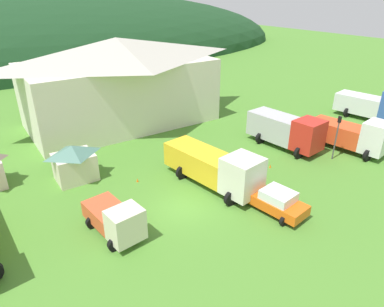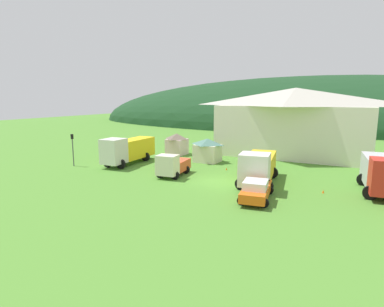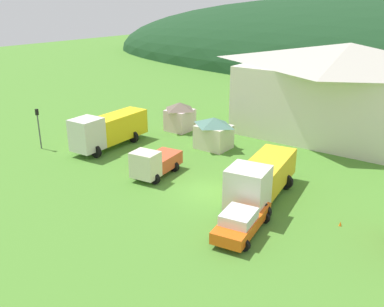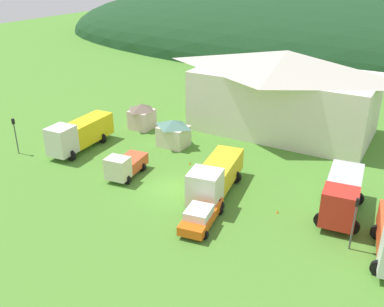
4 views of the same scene
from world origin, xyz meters
name	(u,v)px [view 3 (image 3 of 4)]	position (x,y,z in m)	size (l,w,h in m)	color
ground_plane	(205,191)	(0.00, 0.00, 0.00)	(200.00, 200.00, 0.00)	#4C842D
depot_building	(345,90)	(3.77, 18.07, 4.73)	(20.92, 11.38, 9.19)	silver
play_shed_cream	(214,132)	(-4.61, 8.05, 1.50)	(3.18, 2.67, 2.91)	beige
play_shed_pink	(180,116)	(-10.54, 10.62, 1.53)	(2.62, 2.70, 2.98)	beige
flatbed_truck_yellow	(108,129)	(-12.51, 2.44, 1.78)	(3.26, 8.25, 3.34)	silver
light_truck_cream	(154,163)	(-4.65, -0.20, 1.15)	(2.78, 4.82, 2.36)	beige
heavy_rig_striped	(261,177)	(3.85, 1.08, 1.65)	(3.99, 8.66, 3.26)	silver
service_pickup_orange	(241,221)	(5.08, -3.58, 0.83)	(2.81, 5.31, 1.66)	orange
traffic_light_west	(38,124)	(-17.31, -1.49, 2.32)	(0.20, 0.32, 3.74)	#4C4C51
traffic_cone_near_pickup	(231,167)	(-0.81, 4.95, 0.00)	(0.36, 0.36, 0.60)	orange
traffic_cone_mid_row	(340,226)	(9.52, 0.79, 0.00)	(0.36, 0.36, 0.59)	orange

